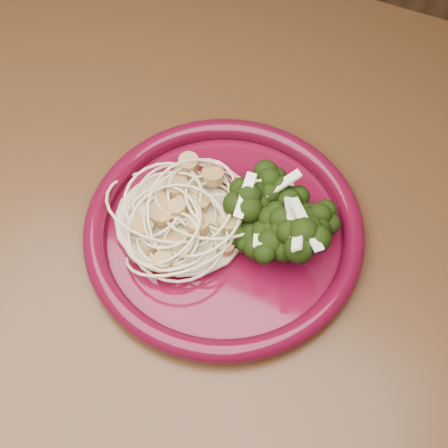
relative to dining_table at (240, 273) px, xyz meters
name	(u,v)px	position (x,y,z in m)	size (l,w,h in m)	color
dining_table	(240,273)	(0.00, 0.00, 0.00)	(1.20, 0.80, 0.75)	#472814
dinner_plate	(224,229)	(-0.01, -0.01, 0.11)	(0.35, 0.35, 0.02)	#4E071A
spaghetti_pile	(179,218)	(-0.06, -0.03, 0.12)	(0.14, 0.12, 0.03)	beige
scallop_cluster	(177,198)	(-0.06, -0.03, 0.16)	(0.12, 0.12, 0.04)	#B78A4A
broccoli_pile	(280,224)	(0.04, 0.00, 0.13)	(0.09, 0.15, 0.05)	black
onion_garnish	(283,205)	(0.04, 0.00, 0.16)	(0.06, 0.10, 0.05)	beige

